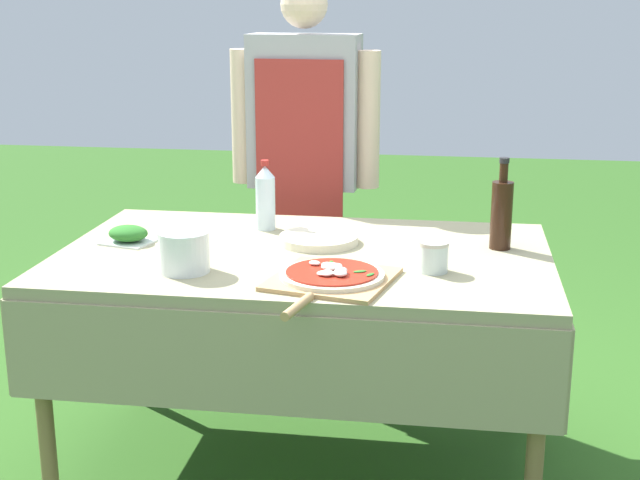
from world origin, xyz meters
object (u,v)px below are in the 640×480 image
at_px(herb_container, 128,234).
at_px(sauce_jar, 433,259).
at_px(person_cook, 305,150).
at_px(pizza_on_peel, 331,277).
at_px(oil_bottle, 502,213).
at_px(water_bottle, 265,197).
at_px(mixing_tub, 184,252).
at_px(plate_stack, 319,239).
at_px(prep_table, 304,277).

height_order(herb_container, sauce_jar, sauce_jar).
distance_m(person_cook, herb_container, 0.90).
height_order(pizza_on_peel, oil_bottle, oil_bottle).
height_order(water_bottle, mixing_tub, water_bottle).
bearing_deg(oil_bottle, sauce_jar, -125.52).
bearing_deg(sauce_jar, herb_container, 170.38).
xyz_separation_m(oil_bottle, plate_stack, (-0.56, -0.02, -0.10)).
xyz_separation_m(oil_bottle, mixing_tub, (-0.89, -0.38, -0.05)).
height_order(prep_table, sauce_jar, sauce_jar).
bearing_deg(herb_container, sauce_jar, -9.62).
bearing_deg(herb_container, person_cook, 60.77).
height_order(oil_bottle, herb_container, oil_bottle).
bearing_deg(mixing_tub, pizza_on_peel, -4.56).
xyz_separation_m(prep_table, sauce_jar, (0.39, -0.14, 0.12)).
bearing_deg(sauce_jar, prep_table, 160.32).
xyz_separation_m(oil_bottle, water_bottle, (-0.76, 0.12, -0.00)).
bearing_deg(sauce_jar, mixing_tub, -171.41).
relative_size(oil_bottle, plate_stack, 1.13).
distance_m(herb_container, sauce_jar, 0.97).
relative_size(mixing_tub, plate_stack, 0.57).
relative_size(oil_bottle, herb_container, 1.60).
bearing_deg(prep_table, person_cook, 99.47).
relative_size(person_cook, water_bottle, 6.64).
height_order(person_cook, mixing_tub, person_cook).
height_order(pizza_on_peel, plate_stack, pizza_on_peel).
relative_size(prep_table, plate_stack, 5.97).
bearing_deg(mixing_tub, oil_bottle, 23.08).
xyz_separation_m(person_cook, pizza_on_peel, (0.25, -1.07, -0.16)).
bearing_deg(mixing_tub, prep_table, 39.43).
relative_size(prep_table, water_bottle, 6.44).
height_order(prep_table, pizza_on_peel, pizza_on_peel).
xyz_separation_m(pizza_on_peel, sauce_jar, (0.27, 0.14, 0.02)).
bearing_deg(sauce_jar, water_bottle, 145.04).
distance_m(oil_bottle, sauce_jar, 0.34).
distance_m(water_bottle, sauce_jar, 0.69).
xyz_separation_m(prep_table, oil_bottle, (0.59, 0.13, 0.19)).
height_order(person_cook, pizza_on_peel, person_cook).
distance_m(person_cook, mixing_tub, 1.06).
distance_m(mixing_tub, sauce_jar, 0.70).
distance_m(water_bottle, herb_container, 0.46).
height_order(water_bottle, sauce_jar, water_bottle).
relative_size(pizza_on_peel, oil_bottle, 1.77).
bearing_deg(prep_table, sauce_jar, -19.68).
relative_size(prep_table, herb_container, 8.48).
relative_size(pizza_on_peel, sauce_jar, 5.73).
relative_size(oil_bottle, sauce_jar, 3.23).
distance_m(pizza_on_peel, oil_bottle, 0.63).
height_order(water_bottle, herb_container, water_bottle).
bearing_deg(herb_container, pizza_on_peel, -23.65).
relative_size(person_cook, oil_bottle, 5.47).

